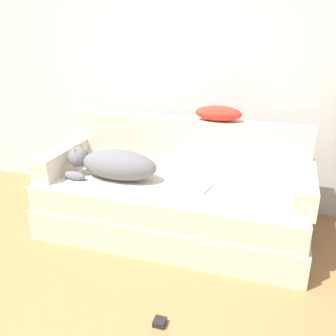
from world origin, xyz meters
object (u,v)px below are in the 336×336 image
(laptop, at_px, (191,185))
(power_adapter, at_px, (160,322))
(couch, at_px, (172,208))
(dog, at_px, (114,164))
(throw_pillow, at_px, (218,113))

(laptop, xyz_separation_m, power_adapter, (0.07, -0.91, -0.42))
(couch, bearing_deg, dog, -172.35)
(couch, distance_m, throw_pillow, 0.80)
(power_adapter, bearing_deg, throw_pillow, 88.13)
(dog, bearing_deg, power_adapter, -53.08)
(laptop, bearing_deg, dog, -165.51)
(dog, xyz_separation_m, throw_pillow, (0.70, 0.41, 0.34))
(throw_pillow, xyz_separation_m, power_adapter, (-0.04, -1.28, -0.86))
(dog, relative_size, power_adapter, 10.73)
(throw_pillow, bearing_deg, power_adapter, -91.87)
(laptop, relative_size, power_adapter, 4.78)
(laptop, bearing_deg, power_adapter, -74.64)
(couch, bearing_deg, throw_pillow, 53.79)
(laptop, relative_size, throw_pillow, 0.89)
(dog, relative_size, laptop, 2.24)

